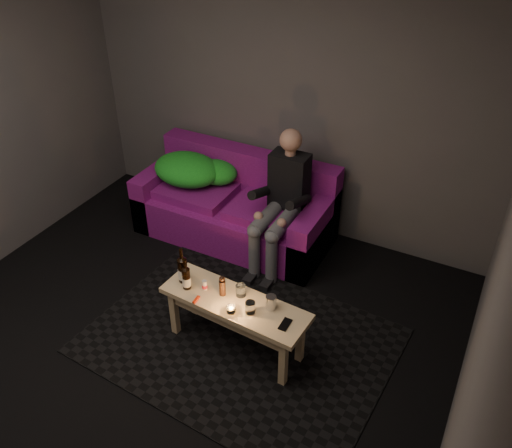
{
  "coord_description": "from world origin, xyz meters",
  "views": [
    {
      "loc": [
        1.89,
        -1.95,
        3.1
      ],
      "look_at": [
        0.2,
        1.3,
        0.57
      ],
      "focal_mm": 38.0,
      "sensor_mm": 36.0,
      "label": 1
    }
  ],
  "objects": [
    {
      "name": "floor",
      "position": [
        0.0,
        0.0,
        0.0
      ],
      "size": [
        4.5,
        4.5,
        0.0
      ],
      "primitive_type": "plane",
      "color": "black",
      "rests_on": "ground"
    },
    {
      "name": "room",
      "position": [
        0.0,
        0.47,
        1.64
      ],
      "size": [
        4.5,
        4.5,
        4.5
      ],
      "color": "silver",
      "rests_on": "ground"
    },
    {
      "name": "rug",
      "position": [
        0.44,
        0.57,
        0.01
      ],
      "size": [
        2.32,
        1.76,
        0.01
      ],
      "primitive_type": "cube",
      "rotation": [
        0.0,
        0.0,
        -0.07
      ],
      "color": "black",
      "rests_on": "floor"
    },
    {
      "name": "sofa",
      "position": [
        -0.28,
        1.81,
        0.28
      ],
      "size": [
        1.82,
        0.82,
        0.78
      ],
      "color": "#680D5C",
      "rests_on": "floor"
    },
    {
      "name": "green_blanket",
      "position": [
        -0.74,
        1.81,
        0.59
      ],
      "size": [
        0.8,
        0.55,
        0.27
      ],
      "color": "#198C22",
      "rests_on": "sofa"
    },
    {
      "name": "person",
      "position": [
        0.26,
        1.67,
        0.63
      ],
      "size": [
        0.33,
        0.76,
        1.22
      ],
      "color": "black",
      "rests_on": "sofa"
    },
    {
      "name": "coffee_table",
      "position": [
        0.44,
        0.52,
        0.37
      ],
      "size": [
        1.13,
        0.43,
        0.45
      ],
      "rotation": [
        0.0,
        0.0,
        -0.07
      ],
      "color": "tan",
      "rests_on": "rug"
    },
    {
      "name": "beer_bottle_a",
      "position": [
        -0.01,
        0.54,
        0.56
      ],
      "size": [
        0.07,
        0.07,
        0.29
      ],
      "color": "black",
      "rests_on": "coffee_table"
    },
    {
      "name": "beer_bottle_b",
      "position": [
        0.05,
        0.49,
        0.55
      ],
      "size": [
        0.06,
        0.06,
        0.25
      ],
      "color": "black",
      "rests_on": "coffee_table"
    },
    {
      "name": "salt_shaker",
      "position": [
        0.18,
        0.53,
        0.49
      ],
      "size": [
        0.04,
        0.04,
        0.08
      ],
      "primitive_type": "cylinder",
      "rotation": [
        0.0,
        0.0,
        0.1
      ],
      "color": "silver",
      "rests_on": "coffee_table"
    },
    {
      "name": "pepper_mill",
      "position": [
        0.32,
        0.54,
        0.52
      ],
      "size": [
        0.06,
        0.06,
        0.13
      ],
      "primitive_type": "cylinder",
      "rotation": [
        0.0,
        0.0,
        -0.29
      ],
      "color": "black",
      "rests_on": "coffee_table"
    },
    {
      "name": "tumbler_back",
      "position": [
        0.44,
        0.6,
        0.5
      ],
      "size": [
        0.08,
        0.08,
        0.09
      ],
      "primitive_type": "cylinder",
      "rotation": [
        0.0,
        0.0,
        0.01
      ],
      "color": "white",
      "rests_on": "coffee_table"
    },
    {
      "name": "tealight",
      "position": [
        0.47,
        0.41,
        0.48
      ],
      "size": [
        0.06,
        0.06,
        0.05
      ],
      "color": "white",
      "rests_on": "coffee_table"
    },
    {
      "name": "tumbler_front",
      "position": [
        0.59,
        0.47,
        0.5
      ],
      "size": [
        0.08,
        0.08,
        0.09
      ],
      "primitive_type": "cylinder",
      "rotation": [
        0.0,
        0.0,
        -0.09
      ],
      "color": "white",
      "rests_on": "coffee_table"
    },
    {
      "name": "steel_cup",
      "position": [
        0.69,
        0.58,
        0.51
      ],
      "size": [
        0.09,
        0.09,
        0.1
      ],
      "primitive_type": "cylinder",
      "rotation": [
        0.0,
        0.0,
        0.24
      ],
      "color": "silver",
      "rests_on": "coffee_table"
    },
    {
      "name": "smartphone",
      "position": [
        0.85,
        0.47,
        0.46
      ],
      "size": [
        0.06,
        0.12,
        0.01
      ],
      "primitive_type": "cube",
      "rotation": [
        0.0,
        0.0,
        0.01
      ],
      "color": "black",
      "rests_on": "coffee_table"
    },
    {
      "name": "red_lighter",
      "position": [
        0.19,
        0.4,
        0.46
      ],
      "size": [
        0.03,
        0.08,
        0.01
      ],
      "primitive_type": "cube",
      "rotation": [
        0.0,
        0.0,
        0.06
      ],
      "color": "red",
      "rests_on": "coffee_table"
    }
  ]
}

